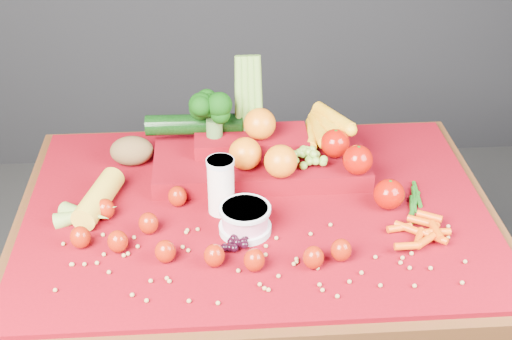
{
  "coord_description": "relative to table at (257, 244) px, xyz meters",
  "views": [
    {
      "loc": [
        -0.09,
        -1.33,
        1.7
      ],
      "look_at": [
        0.0,
        0.02,
        0.85
      ],
      "focal_mm": 50.0,
      "sensor_mm": 36.0,
      "label": 1
    }
  ],
  "objects": [
    {
      "name": "green_bean_pile",
      "position": [
        0.36,
        -0.01,
        0.11
      ],
      "size": [
        0.14,
        0.12,
        0.01
      ],
      "primitive_type": null,
      "color": "#165313",
      "rests_on": "red_cloth"
    },
    {
      "name": "produce_mound",
      "position": [
        0.04,
        0.16,
        0.17
      ],
      "size": [
        0.6,
        0.35,
        0.27
      ],
      "color": "#69030D",
      "rests_on": "red_cloth"
    },
    {
      "name": "red_cloth",
      "position": [
        0.0,
        0.0,
        0.1
      ],
      "size": [
        1.05,
        0.75,
        0.01
      ],
      "primitive_type": "cube",
      "color": "#69030D",
      "rests_on": "table"
    },
    {
      "name": "baby_carrot_pile",
      "position": [
        0.35,
        -0.14,
        0.12
      ],
      "size": [
        0.18,
        0.17,
        0.03
      ],
      "primitive_type": null,
      "color": "#CF4507",
      "rests_on": "red_cloth"
    },
    {
      "name": "soybean_scatter",
      "position": [
        0.0,
        -0.2,
        0.11
      ],
      "size": [
        0.84,
        0.24,
        0.01
      ],
      "primitive_type": null,
      "color": "#AA8649",
      "rests_on": "red_cloth"
    },
    {
      "name": "yogurt_bowl",
      "position": [
        -0.03,
        -0.09,
        0.14
      ],
      "size": [
        0.11,
        0.11,
        0.06
      ],
      "rotation": [
        0.0,
        0.0,
        -0.17
      ],
      "color": "silver",
      "rests_on": "red_cloth"
    },
    {
      "name": "potato",
      "position": [
        -0.3,
        0.21,
        0.14
      ],
      "size": [
        0.11,
        0.08,
        0.07
      ],
      "primitive_type": "ellipsoid",
      "color": "brown",
      "rests_on": "red_cloth"
    },
    {
      "name": "milk_glass",
      "position": [
        -0.08,
        -0.01,
        0.18
      ],
      "size": [
        0.06,
        0.06,
        0.14
      ],
      "rotation": [
        0.0,
        0.0,
        0.1
      ],
      "color": "white",
      "rests_on": "red_cloth"
    },
    {
      "name": "strawberry_scatter",
      "position": [
        -0.15,
        -0.14,
        0.13
      ],
      "size": [
        0.58,
        0.28,
        0.05
      ],
      "color": "#9C1C08",
      "rests_on": "red_cloth"
    },
    {
      "name": "dark_grape_cluster",
      "position": [
        -0.06,
        -0.15,
        0.12
      ],
      "size": [
        0.06,
        0.05,
        0.03
      ],
      "primitive_type": null,
      "color": "black",
      "rests_on": "red_cloth"
    },
    {
      "name": "corn_ear",
      "position": [
        -0.37,
        -0.01,
        0.13
      ],
      "size": [
        0.22,
        0.26,
        0.06
      ],
      "rotation": [
        0.0,
        0.0,
        1.3
      ],
      "color": "gold",
      "rests_on": "red_cloth"
    },
    {
      "name": "table",
      "position": [
        0.0,
        0.0,
        0.0
      ],
      "size": [
        1.1,
        0.8,
        0.75
      ],
      "color": "#3D250E",
      "rests_on": "ground"
    }
  ]
}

